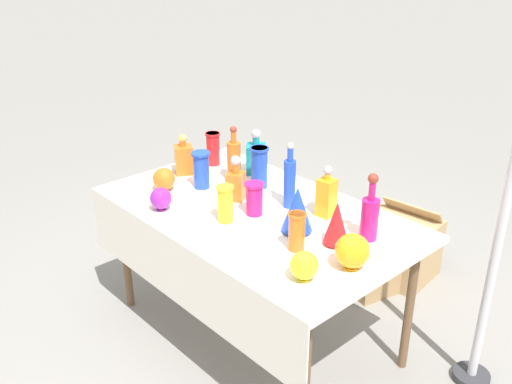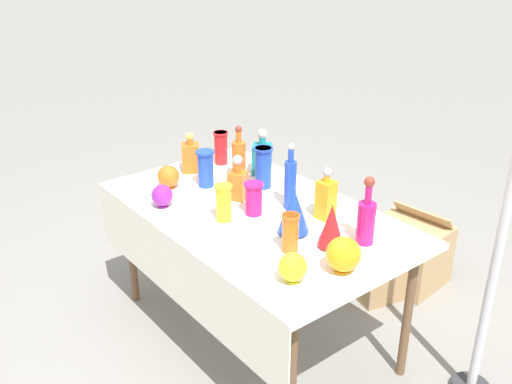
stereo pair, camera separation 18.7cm
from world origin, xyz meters
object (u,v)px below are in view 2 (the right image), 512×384
object	(u,v)px
square_decanter_0	(191,156)
square_decanter_1	(238,182)
slender_vase_2	(206,167)
slender_vase_4	(290,232)
round_bowl_3	(168,177)
square_decanter_3	(262,157)
cardboard_box_behind_right	(372,268)
round_bowl_1	(293,267)
canopy_pole	(502,233)
square_decanter_2	(326,198)
slender_vase_5	(254,198)
round_bowl_0	(162,196)
slender_vase_3	(224,202)
tall_bottle_1	(290,182)
tall_bottle_2	(366,219)
tall_bottle_0	(239,159)
slender_vase_1	(263,166)
round_bowl_2	(343,254)
fluted_vase_1	(331,225)
cardboard_box_behind_left	(407,253)
slender_vase_0	(221,147)
fluted_vase_0	(294,210)

from	to	relation	value
square_decanter_0	square_decanter_1	xyz separation A→B (m)	(0.47, -0.01, 0.00)
square_decanter_0	slender_vase_2	bearing A→B (deg)	-12.02
slender_vase_4	round_bowl_3	bearing A→B (deg)	-175.45
square_decanter_3	slender_vase_4	xyz separation A→B (m)	(0.76, -0.46, -0.01)
cardboard_box_behind_right	round_bowl_3	bearing A→B (deg)	-120.09
round_bowl_1	cardboard_box_behind_right	xyz separation A→B (m)	(-0.50, 1.12, -0.69)
square_decanter_1	canopy_pole	world-z (taller)	canopy_pole
round_bowl_1	canopy_pole	world-z (taller)	canopy_pole
slender_vase_2	round_bowl_1	xyz separation A→B (m)	(1.00, -0.26, -0.04)
square_decanter_2	slender_vase_5	size ratio (longest dim) A/B	1.59
round_bowl_1	cardboard_box_behind_right	bearing A→B (deg)	113.94
slender_vase_4	round_bowl_0	bearing A→B (deg)	-163.45
slender_vase_3	slender_vase_4	xyz separation A→B (m)	(0.42, 0.06, -0.00)
slender_vase_3	tall_bottle_1	bearing A→B (deg)	74.66
slender_vase_4	tall_bottle_2	bearing A→B (deg)	63.69
tall_bottle_0	slender_vase_2	xyz separation A→B (m)	(-0.05, -0.19, -0.02)
square_decanter_3	round_bowl_3	distance (m)	0.55
round_bowl_0	square_decanter_3	bearing A→B (deg)	93.02
slender_vase_2	slender_vase_4	world-z (taller)	slender_vase_2
slender_vase_1	slender_vase_3	bearing A→B (deg)	-64.37
slender_vase_4	canopy_pole	bearing A→B (deg)	48.75
square_decanter_1	slender_vase_5	bearing A→B (deg)	-13.47
square_decanter_2	cardboard_box_behind_right	size ratio (longest dim) A/B	0.55
slender_vase_3	round_bowl_2	xyz separation A→B (m)	(0.67, 0.12, -0.02)
tall_bottle_2	square_decanter_2	xyz separation A→B (m)	(-0.28, 0.03, -0.01)
slender_vase_1	slender_vase_3	distance (m)	0.44
round_bowl_2	cardboard_box_behind_right	size ratio (longest dim) A/B	0.32
slender_vase_2	round_bowl_0	world-z (taller)	slender_vase_2
slender_vase_4	canopy_pole	size ratio (longest dim) A/B	0.08
square_decanter_1	fluted_vase_1	size ratio (longest dim) A/B	1.17
cardboard_box_behind_left	canopy_pole	bearing A→B (deg)	-33.07
square_decanter_1	round_bowl_0	size ratio (longest dim) A/B	2.05
tall_bottle_1	square_decanter_2	distance (m)	0.20
square_decanter_0	fluted_vase_1	bearing A→B (deg)	0.49
tall_bottle_1	square_decanter_2	size ratio (longest dim) A/B	1.31
slender_vase_3	slender_vase_5	xyz separation A→B (m)	(0.04, 0.15, -0.01)
round_bowl_3	tall_bottle_0	bearing A→B (deg)	67.52
cardboard_box_behind_left	square_decanter_3	bearing A→B (deg)	-125.09
square_decanter_0	round_bowl_0	size ratio (longest dim) A/B	2.00
square_decanter_2	slender_vase_2	xyz separation A→B (m)	(-0.68, -0.24, 0.00)
square_decanter_3	canopy_pole	world-z (taller)	canopy_pole
slender_vase_1	round_bowl_3	xyz separation A→B (m)	(-0.31, -0.41, -0.05)
tall_bottle_1	round_bowl_0	size ratio (longest dim) A/B	2.92
slender_vase_1	round_bowl_0	distance (m)	0.57
slender_vase_3	cardboard_box_behind_left	world-z (taller)	slender_vase_3
slender_vase_0	fluted_vase_1	size ratio (longest dim) A/B	0.95
slender_vase_5	round_bowl_0	world-z (taller)	slender_vase_5
tall_bottle_2	fluted_vase_0	size ratio (longest dim) A/B	1.42
slender_vase_1	canopy_pole	xyz separation A→B (m)	(1.20, 0.33, -0.01)
tall_bottle_2	slender_vase_1	distance (m)	0.76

